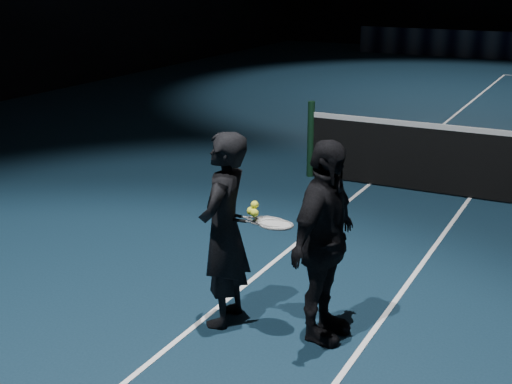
% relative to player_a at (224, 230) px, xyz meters
% --- Properties ---
extents(net_post_left, '(0.10, 0.10, 1.10)m').
position_rel_player_a_xyz_m(net_post_left, '(-1.09, 4.43, -0.28)').
color(net_post_left, black).
rests_on(net_post_left, floor).
extents(player_a, '(0.47, 0.65, 1.66)m').
position_rel_player_a_xyz_m(player_a, '(0.00, 0.00, 0.00)').
color(player_a, black).
rests_on(player_a, floor).
extents(player_b, '(0.47, 1.00, 1.66)m').
position_rel_player_a_xyz_m(player_b, '(0.84, 0.12, 0.00)').
color(player_b, black).
rests_on(player_b, floor).
extents(racket_lower, '(0.70, 0.32, 0.03)m').
position_rel_player_a_xyz_m(racket_lower, '(0.45, 0.07, 0.10)').
color(racket_lower, black).
rests_on(racket_lower, player_a).
extents(racket_upper, '(0.71, 0.36, 0.10)m').
position_rel_player_a_xyz_m(racket_upper, '(0.39, 0.10, 0.10)').
color(racket_upper, black).
rests_on(racket_upper, player_b).
extents(tennis_balls, '(0.12, 0.10, 0.12)m').
position_rel_player_a_xyz_m(tennis_balls, '(0.25, 0.04, 0.20)').
color(tennis_balls, yellow).
rests_on(tennis_balls, racket_upper).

